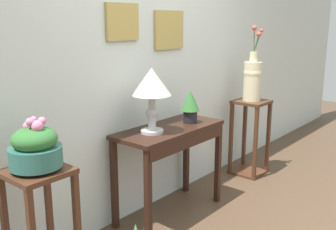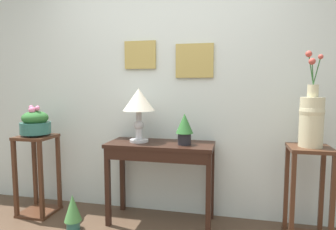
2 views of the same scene
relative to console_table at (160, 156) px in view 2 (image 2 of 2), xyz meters
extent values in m
cube|color=silver|center=(0.00, 0.33, 0.74)|extent=(9.00, 0.10, 2.80)
cube|color=tan|center=(-0.28, 0.26, 0.98)|extent=(0.33, 0.02, 0.28)
cube|color=#BC6592|center=(-0.28, 0.26, 0.98)|extent=(0.26, 0.01, 0.23)
cube|color=tan|center=(0.28, 0.26, 0.91)|extent=(0.37, 0.02, 0.33)
cube|color=#527B58|center=(0.28, 0.26, 0.91)|extent=(0.30, 0.01, 0.27)
cube|color=black|center=(0.00, 0.02, 0.11)|extent=(1.01, 0.43, 0.03)
cube|color=black|center=(0.00, -0.17, 0.04)|extent=(0.94, 0.03, 0.10)
cube|color=black|center=(-0.47, -0.16, -0.29)|extent=(0.05, 0.04, 0.75)
cube|color=black|center=(0.47, -0.16, -0.29)|extent=(0.05, 0.04, 0.75)
cube|color=black|center=(-0.47, 0.21, -0.29)|extent=(0.05, 0.04, 0.75)
cube|color=black|center=(0.47, 0.21, -0.29)|extent=(0.05, 0.04, 0.75)
cylinder|color=#B7B7BC|center=(-0.22, 0.02, 0.14)|extent=(0.18, 0.18, 0.02)
cylinder|color=#B7B7BC|center=(-0.22, 0.02, 0.22)|extent=(0.06, 0.06, 0.14)
sphere|color=#B7B7BC|center=(-0.22, 0.02, 0.29)|extent=(0.10, 0.10, 0.10)
cylinder|color=#B7B7BC|center=(-0.22, 0.02, 0.36)|extent=(0.05, 0.05, 0.14)
cone|color=beige|center=(-0.22, 0.02, 0.53)|extent=(0.31, 0.31, 0.21)
cylinder|color=black|center=(0.23, -0.01, 0.18)|extent=(0.12, 0.12, 0.11)
cone|color=#2D662D|center=(0.23, -0.01, 0.32)|extent=(0.16, 0.16, 0.18)
cube|color=#472819|center=(-1.30, -0.07, 0.14)|extent=(0.34, 0.34, 0.03)
cube|color=#472819|center=(-1.30, -0.07, -0.65)|extent=(0.34, 0.34, 0.03)
cube|color=#472819|center=(-1.44, -0.21, -0.25)|extent=(0.04, 0.04, 0.76)
cube|color=#472819|center=(-1.15, -0.21, -0.25)|extent=(0.04, 0.04, 0.76)
cube|color=#472819|center=(-1.44, 0.08, -0.25)|extent=(0.04, 0.04, 0.76)
cube|color=#472819|center=(-1.15, 0.08, -0.25)|extent=(0.04, 0.04, 0.76)
cylinder|color=#2D665B|center=(-1.30, -0.07, 0.17)|extent=(0.13, 0.13, 0.02)
cylinder|color=#2D665B|center=(-1.30, -0.07, 0.24)|extent=(0.30, 0.30, 0.12)
ellipsoid|color=#2D662D|center=(-1.30, -0.07, 0.34)|extent=(0.26, 0.26, 0.14)
cylinder|color=#2D662D|center=(-1.27, -0.08, 0.37)|extent=(0.05, 0.03, 0.15)
sphere|color=pink|center=(-1.25, -0.08, 0.44)|extent=(0.05, 0.05, 0.05)
cylinder|color=#2D662D|center=(-1.31, -0.07, 0.37)|extent=(0.04, 0.03, 0.15)
sphere|color=pink|center=(-1.32, -0.08, 0.45)|extent=(0.05, 0.05, 0.05)
cylinder|color=#2D662D|center=(-1.29, -0.06, 0.37)|extent=(0.03, 0.04, 0.15)
sphere|color=pink|center=(-1.28, -0.04, 0.45)|extent=(0.04, 0.04, 0.04)
cylinder|color=#2D662D|center=(-1.30, -0.09, 0.36)|extent=(0.01, 0.05, 0.13)
sphere|color=pink|center=(-1.30, -0.11, 0.42)|extent=(0.07, 0.07, 0.07)
cylinder|color=#2D662D|center=(-1.30, -0.05, 0.35)|extent=(0.03, 0.05, 0.12)
sphere|color=pink|center=(-1.31, -0.03, 0.41)|extent=(0.05, 0.05, 0.05)
cube|color=#472819|center=(1.30, -0.04, 0.15)|extent=(0.34, 0.34, 0.03)
cube|color=#472819|center=(1.15, -0.18, -0.25)|extent=(0.04, 0.04, 0.77)
cube|color=#472819|center=(1.44, -0.18, -0.25)|extent=(0.04, 0.04, 0.77)
cube|color=#472819|center=(1.15, 0.11, -0.25)|extent=(0.04, 0.04, 0.77)
cube|color=#472819|center=(1.44, 0.11, -0.25)|extent=(0.04, 0.04, 0.77)
cylinder|color=beige|center=(1.30, -0.04, 0.37)|extent=(0.19, 0.19, 0.41)
sphere|color=beige|center=(1.30, -0.04, 0.46)|extent=(0.20, 0.20, 0.20)
cylinder|color=beige|center=(1.30, -0.04, 0.62)|extent=(0.08, 0.08, 0.10)
cylinder|color=#2D662D|center=(1.31, -0.06, 0.78)|extent=(0.04, 0.07, 0.22)
sphere|color=#B7473D|center=(1.33, -0.09, 0.89)|extent=(0.04, 0.04, 0.04)
cylinder|color=#2D662D|center=(1.27, -0.04, 0.80)|extent=(0.06, 0.03, 0.25)
sphere|color=#B7473D|center=(1.25, -0.05, 0.92)|extent=(0.05, 0.05, 0.05)
cylinder|color=#2D662D|center=(1.28, -0.07, 0.77)|extent=(0.04, 0.07, 0.18)
sphere|color=#B7473D|center=(1.26, -0.10, 0.86)|extent=(0.05, 0.05, 0.05)
cylinder|color=#2D665B|center=(-0.76, -0.31, -0.62)|extent=(0.12, 0.12, 0.09)
cone|color=#478442|center=(-0.76, -0.31, -0.45)|extent=(0.16, 0.16, 0.25)
camera|label=1|loc=(-2.43, -2.00, 0.98)|focal=41.94mm
camera|label=2|loc=(0.68, -2.62, 0.67)|focal=31.13mm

